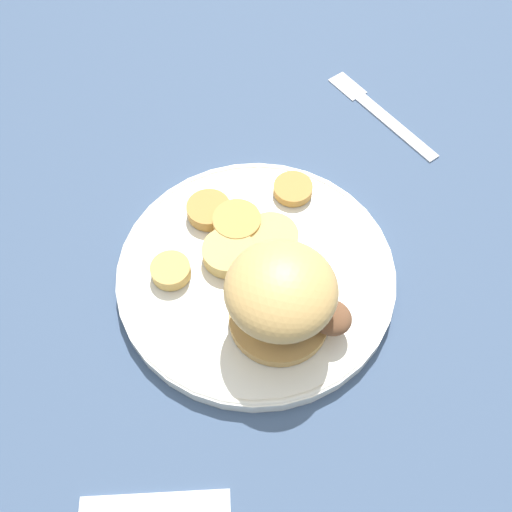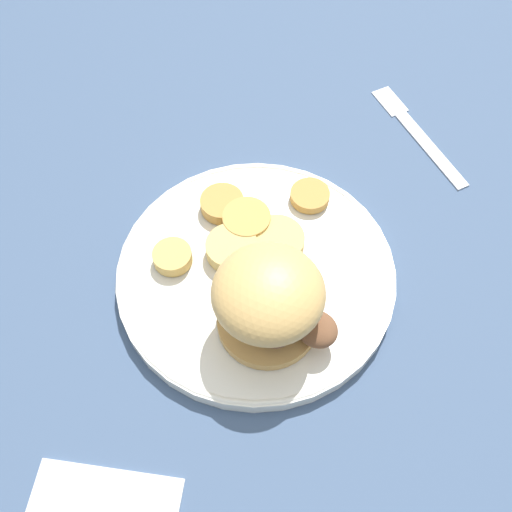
# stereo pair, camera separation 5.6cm
# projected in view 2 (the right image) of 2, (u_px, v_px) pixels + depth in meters

# --- Properties ---
(ground_plane) EXTENTS (4.00, 4.00, 0.00)m
(ground_plane) POSITION_uv_depth(u_px,v_px,m) (256.00, 278.00, 0.59)
(ground_plane) COLOR #3D5170
(dinner_plate) EXTENTS (0.27, 0.27, 0.02)m
(dinner_plate) POSITION_uv_depth(u_px,v_px,m) (256.00, 273.00, 0.59)
(dinner_plate) COLOR white
(dinner_plate) RESTS_ON ground_plane
(sandwich) EXTENTS (0.11, 0.11, 0.08)m
(sandwich) POSITION_uv_depth(u_px,v_px,m) (275.00, 300.00, 0.51)
(sandwich) COLOR tan
(sandwich) RESTS_ON dinner_plate
(potato_round_0) EXTENTS (0.05, 0.05, 0.02)m
(potato_round_0) POSITION_uv_depth(u_px,v_px,m) (232.00, 248.00, 0.58)
(potato_round_0) COLOR #DBB766
(potato_round_0) RESTS_ON dinner_plate
(potato_round_1) EXTENTS (0.04, 0.04, 0.01)m
(potato_round_1) POSITION_uv_depth(u_px,v_px,m) (310.00, 196.00, 0.62)
(potato_round_1) COLOR #BC8942
(potato_round_1) RESTS_ON dinner_plate
(potato_round_2) EXTENTS (0.04, 0.04, 0.01)m
(potato_round_2) POSITION_uv_depth(u_px,v_px,m) (222.00, 204.00, 0.61)
(potato_round_2) COLOR #BC8942
(potato_round_2) RESTS_ON dinner_plate
(potato_round_3) EXTENTS (0.05, 0.05, 0.02)m
(potato_round_3) POSITION_uv_depth(u_px,v_px,m) (244.00, 221.00, 0.60)
(potato_round_3) COLOR tan
(potato_round_3) RESTS_ON dinner_plate
(potato_round_4) EXTENTS (0.04, 0.04, 0.01)m
(potato_round_4) POSITION_uv_depth(u_px,v_px,m) (172.00, 257.00, 0.58)
(potato_round_4) COLOR tan
(potato_round_4) RESTS_ON dinner_plate
(potato_round_5) EXTENTS (0.05, 0.05, 0.01)m
(potato_round_5) POSITION_uv_depth(u_px,v_px,m) (277.00, 241.00, 0.59)
(potato_round_5) COLOR #DBB766
(potato_round_5) RESTS_ON dinner_plate
(fork) EXTENTS (0.17, 0.07, 0.00)m
(fork) POSITION_uv_depth(u_px,v_px,m) (418.00, 133.00, 0.69)
(fork) COLOR silver
(fork) RESTS_ON ground_plane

